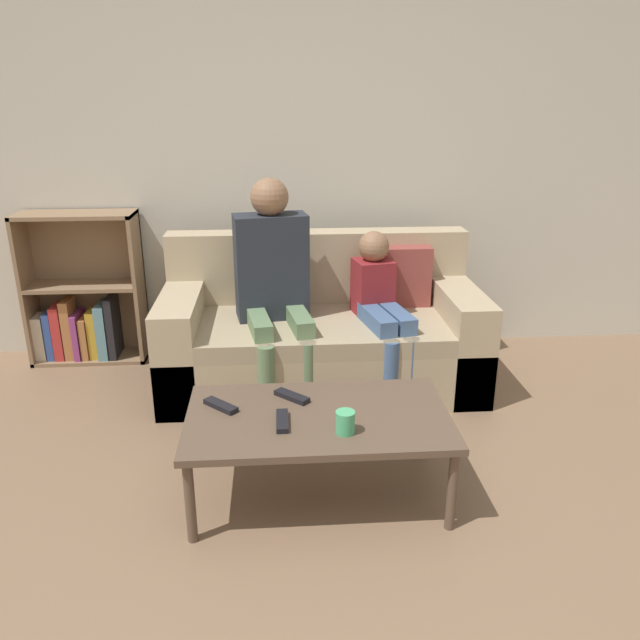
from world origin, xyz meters
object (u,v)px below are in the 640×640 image
(cup_near, at_px, (345,422))
(tv_remote_0, at_px, (221,406))
(person_child, at_px, (381,305))
(person_adult, at_px, (273,274))
(tv_remote_1, at_px, (292,396))
(coffee_table, at_px, (318,422))
(tv_remote_2, at_px, (282,421))
(couch, at_px, (322,336))
(bookshelf, at_px, (84,304))

(cup_near, distance_m, tv_remote_0, 0.56)
(person_child, bearing_deg, person_adult, 162.12)
(tv_remote_1, bearing_deg, person_child, 11.05)
(coffee_table, relative_size, cup_near, 11.90)
(cup_near, bearing_deg, tv_remote_2, 159.58)
(coffee_table, distance_m, tv_remote_2, 0.17)
(couch, height_order, coffee_table, couch)
(bookshelf, xyz_separation_m, cup_near, (1.48, -1.75, 0.06))
(person_child, bearing_deg, tv_remote_2, -130.12)
(bookshelf, height_order, cup_near, bookshelf)
(coffee_table, height_order, cup_near, cup_near)
(tv_remote_0, bearing_deg, tv_remote_2, -76.46)
(bookshelf, height_order, coffee_table, bookshelf)
(couch, distance_m, person_child, 0.42)
(coffee_table, distance_m, cup_near, 0.20)
(coffee_table, xyz_separation_m, tv_remote_2, (-0.15, -0.06, 0.04))
(coffee_table, bearing_deg, bookshelf, 130.97)
(coffee_table, height_order, person_adult, person_adult)
(cup_near, height_order, tv_remote_1, cup_near)
(couch, bearing_deg, coffee_table, -95.30)
(person_child, distance_m, tv_remote_0, 1.24)
(bookshelf, relative_size, coffee_table, 0.87)
(cup_near, xyz_separation_m, tv_remote_2, (-0.24, 0.09, -0.03))
(person_adult, xyz_separation_m, tv_remote_1, (0.07, -0.91, -0.30))
(bookshelf, xyz_separation_m, tv_remote_0, (0.98, -1.51, 0.03))
(couch, bearing_deg, tv_remote_2, -101.97)
(cup_near, relative_size, tv_remote_0, 0.59)
(person_child, relative_size, tv_remote_2, 5.31)
(coffee_table, xyz_separation_m, person_child, (0.43, 1.00, 0.17))
(bookshelf, distance_m, tv_remote_1, 1.93)
(tv_remote_0, xyz_separation_m, tv_remote_2, (0.26, -0.15, 0.00))
(person_adult, relative_size, person_child, 1.33)
(tv_remote_0, height_order, tv_remote_1, same)
(tv_remote_0, bearing_deg, cup_near, -71.78)
(couch, relative_size, coffee_table, 1.67)
(tv_remote_1, bearing_deg, bookshelf, 84.72)
(tv_remote_2, bearing_deg, person_child, 61.90)
(person_child, height_order, tv_remote_2, person_child)
(bookshelf, bearing_deg, person_child, -18.32)
(person_child, xyz_separation_m, tv_remote_0, (-0.83, -0.91, -0.13))
(person_adult, bearing_deg, tv_remote_2, -97.94)
(tv_remote_2, bearing_deg, person_adult, 91.62)
(person_adult, xyz_separation_m, cup_near, (0.27, -1.22, -0.27))
(couch, relative_size, person_child, 2.01)
(bookshelf, bearing_deg, tv_remote_0, -56.93)
(tv_remote_1, bearing_deg, tv_remote_2, -148.73)
(tv_remote_0, bearing_deg, tv_remote_1, -34.21)
(person_child, xyz_separation_m, tv_remote_2, (-0.57, -1.06, -0.13))
(couch, bearing_deg, person_adult, -166.13)
(coffee_table, bearing_deg, couch, 84.70)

